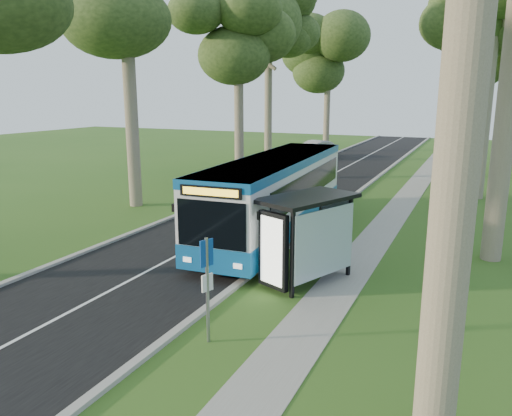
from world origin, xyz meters
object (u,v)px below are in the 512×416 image
Objects in this scene: bus_shelter at (307,225)px; car_white at (237,169)px; bus_stop_sign at (207,279)px; car_silver at (314,149)px; litter_bin at (273,267)px; bus at (276,195)px.

bus_shelter is 21.00m from car_white.
car_silver is (-8.87, 36.13, -0.86)m from bus_stop_sign.
litter_bin is at bearing -160.57° from bus_shelter.
litter_bin is 0.20× the size of car_white.
litter_bin is 0.17× the size of car_silver.
car_silver is at bearing 130.24° from bus_shelter.
car_silver is (-6.69, 26.30, -0.94)m from bus.
bus_stop_sign reaches higher than car_white.
litter_bin is 32.67m from car_silver.
bus is 5.73m from litter_bin.
bus is at bearing 111.38° from litter_bin.
car_white is at bearing 119.90° from litter_bin.
bus_shelter is 0.90× the size of car_white.
car_white is (-10.12, 17.60, 0.28)m from litter_bin.
bus is at bearing 144.12° from bus_shelter.
bus is 4.77× the size of bus_stop_sign.
litter_bin is 20.30m from car_white.
bus_stop_sign is at bearing -63.69° from car_white.
bus reaches higher than car_silver.
litter_bin is at bearing -71.98° from bus.
bus_stop_sign is at bearing -88.14° from litter_bin.
bus_shelter is (3.19, -5.25, 0.27)m from bus.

